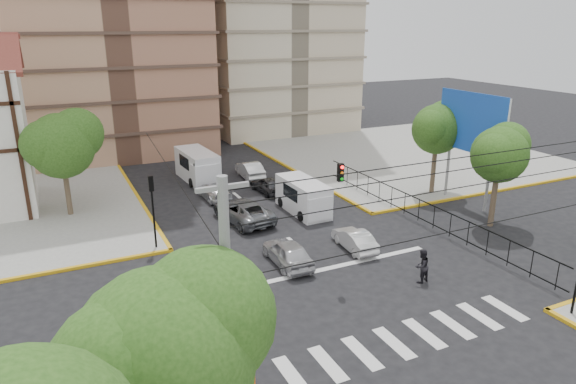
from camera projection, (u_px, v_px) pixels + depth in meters
ground at (337, 278)px, 27.00m from camera, size 160.00×160.00×0.00m
sidewalk_ne at (405, 154)px, 52.33m from camera, size 26.00×26.00×0.15m
crosswalk_stripes at (409, 338)px, 21.86m from camera, size 12.00×2.40×0.01m
stop_line at (326, 269)px, 28.03m from camera, size 13.00×0.40×0.01m
park_fence at (418, 223)px, 34.55m from camera, size 0.10×22.50×1.66m
billboard at (472, 124)px, 36.21m from camera, size 0.36×6.20×8.10m
tree_sw_near at (166, 351)px, 12.32m from camera, size 5.63×4.60×7.57m
tree_park_a at (501, 152)px, 32.54m from camera, size 4.41×3.60×6.83m
tree_park_c at (438, 127)px, 38.85m from camera, size 4.65×3.80×7.25m
tree_tudor at (62, 143)px, 34.20m from camera, size 5.39×4.40×7.43m
traffic_light_nw at (152, 200)px, 29.51m from camera, size 0.28×0.22×4.40m
traffic_light_hanging at (364, 181)px, 23.42m from camera, size 18.00×9.12×0.92m
utility_pole_sw at (228, 329)px, 14.11m from camera, size 1.40×0.28×9.00m
van_right_lane at (305, 198)px, 36.03m from camera, size 2.15×5.12×2.30m
van_left_lane at (198, 167)px, 43.37m from camera, size 2.54×5.77×2.55m
car_silver_front_left at (288, 252)px, 28.38m from camera, size 1.78×4.24×1.43m
car_white_front_right at (354, 239)px, 30.34m from camera, size 1.57×3.79×1.22m
car_grey_mid_left at (243, 211)px, 34.59m from camera, size 3.22×5.72×1.51m
car_silver_rear_left at (214, 191)px, 39.09m from camera, size 1.87×4.33×1.24m
car_darkgrey_mid_right at (268, 185)px, 40.47m from camera, size 1.81×3.92×1.30m
car_white_rear_right at (250, 170)px, 44.48m from camera, size 1.79×4.42×1.43m
pedestrian_crosswalk at (422, 266)px, 26.35m from camera, size 1.00×0.85×1.81m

